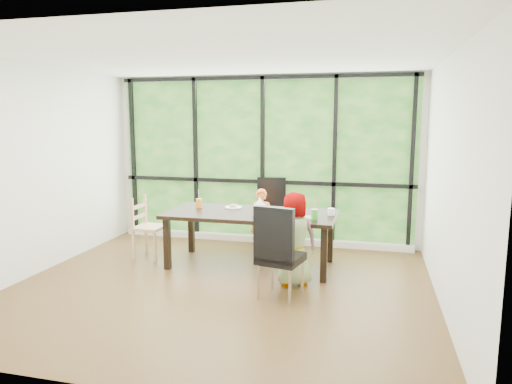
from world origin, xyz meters
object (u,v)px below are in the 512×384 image
at_px(chair_interior_leather, 281,251).
at_px(child_toddler, 262,221).
at_px(chair_end_beech, 150,227).
at_px(green_cup, 314,215).
at_px(chair_window_leather, 270,213).
at_px(child_older, 292,239).
at_px(tissue_box, 260,210).
at_px(dining_table, 251,239).
at_px(plate_near, 295,218).
at_px(white_mug, 331,212).
at_px(plate_far, 233,207).
at_px(orange_cup, 199,203).

relative_size(chair_interior_leather, child_toddler, 1.10).
distance_m(chair_end_beech, green_cup, 2.47).
height_order(chair_window_leather, child_toddler, chair_window_leather).
distance_m(child_older, green_cup, 0.46).
relative_size(chair_window_leather, tissue_box, 6.84).
height_order(dining_table, plate_near, plate_near).
distance_m(chair_interior_leather, white_mug, 1.24).
distance_m(dining_table, green_cup, 1.04).
height_order(plate_far, green_cup, green_cup).
height_order(orange_cup, tissue_box, tissue_box).
xyz_separation_m(dining_table, plate_near, (0.65, -0.24, 0.38)).
relative_size(child_toddler, tissue_box, 6.19).
bearing_deg(plate_near, chair_interior_leather, -91.50).
distance_m(chair_end_beech, orange_cup, 0.81).
height_order(plate_near, orange_cup, orange_cup).
bearing_deg(dining_table, tissue_box, -39.67).
xyz_separation_m(child_toddler, white_mug, (1.08, -0.57, 0.31)).
distance_m(dining_table, chair_end_beech, 1.52).
bearing_deg(chair_interior_leather, green_cup, -97.13).
distance_m(dining_table, white_mug, 1.16).
height_order(chair_end_beech, child_older, child_older).
distance_m(plate_far, plate_near, 1.09).
bearing_deg(plate_far, chair_end_beech, -168.53).
bearing_deg(chair_end_beech, child_toddler, -65.20).
bearing_deg(child_older, chair_window_leather, -93.05).
relative_size(orange_cup, tissue_box, 0.81).
relative_size(plate_far, green_cup, 1.79).
bearing_deg(chair_end_beech, dining_table, -87.99).
xyz_separation_m(child_older, plate_far, (-1.00, 0.85, 0.18)).
bearing_deg(dining_table, chair_window_leather, 87.48).
distance_m(chair_window_leather, chair_interior_leather, 2.18).
bearing_deg(tissue_box, orange_cup, 163.20).
relative_size(chair_window_leather, white_mug, 11.49).
distance_m(child_toddler, plate_far, 0.57).
height_order(chair_interior_leather, plate_far, chair_interior_leather).
bearing_deg(chair_end_beech, tissue_box, -92.45).
distance_m(chair_end_beech, plate_near, 2.21).
height_order(dining_table, plate_far, plate_far).
distance_m(orange_cup, green_cup, 1.77).
bearing_deg(dining_table, child_toddler, 90.00).
bearing_deg(child_older, green_cup, -149.03).
bearing_deg(white_mug, child_toddler, 152.23).
bearing_deg(child_older, child_toddler, -85.35).
bearing_deg(white_mug, orange_cup, 177.18).
relative_size(white_mug, tissue_box, 0.60).
height_order(child_older, orange_cup, child_older).
xyz_separation_m(chair_end_beech, white_mug, (2.60, 0.06, 0.35)).
bearing_deg(chair_interior_leather, child_toddler, -57.34).
xyz_separation_m(child_older, white_mug, (0.40, 0.66, 0.22)).
relative_size(child_older, green_cup, 8.40).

